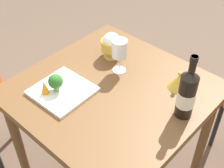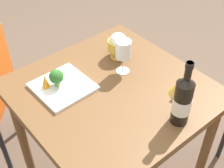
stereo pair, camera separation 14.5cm
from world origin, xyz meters
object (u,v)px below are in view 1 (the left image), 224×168
at_px(wine_glass, 120,49).
at_px(rice_bowl_lid, 179,81).
at_px(carrot_garnish_left, 45,87).
at_px(rice_bowl, 112,45).
at_px(serving_plate, 62,91).
at_px(broccoli_floret, 56,82).
at_px(wine_bottle, 187,94).

bearing_deg(wine_glass, rice_bowl_lid, -72.36).
distance_m(rice_bowl_lid, carrot_garnish_left, 0.62).
xyz_separation_m(wine_glass, carrot_garnish_left, (-0.37, 0.13, -0.08)).
relative_size(rice_bowl, carrot_garnish_left, 2.03).
bearing_deg(carrot_garnish_left, rice_bowl, -2.08).
height_order(wine_glass, serving_plate, wine_glass).
bearing_deg(serving_plate, broccoli_floret, 135.24).
xyz_separation_m(wine_bottle, serving_plate, (-0.26, 0.49, -0.11)).
bearing_deg(wine_glass, rice_bowl, 60.16).
height_order(serving_plate, carrot_garnish_left, carrot_garnish_left).
xyz_separation_m(rice_bowl_lid, serving_plate, (-0.39, 0.38, -0.03)).
xyz_separation_m(wine_glass, serving_plate, (-0.30, 0.09, -0.12)).
distance_m(rice_bowl_lid, broccoli_floret, 0.57).
distance_m(wine_glass, rice_bowl, 0.14).
bearing_deg(broccoli_floret, rice_bowl_lid, -43.84).
relative_size(wine_bottle, wine_glass, 1.71).
height_order(wine_bottle, wine_glass, wine_bottle).
xyz_separation_m(wine_glass, broccoli_floret, (-0.32, 0.10, -0.06)).
relative_size(rice_bowl_lid, serving_plate, 0.39).
bearing_deg(broccoli_floret, wine_glass, -18.20).
xyz_separation_m(rice_bowl, carrot_garnish_left, (-0.43, 0.02, -0.02)).
height_order(wine_glass, carrot_garnish_left, wine_glass).
distance_m(wine_bottle, broccoli_floret, 0.58).
xyz_separation_m(wine_bottle, wine_glass, (0.04, 0.40, 0.01)).
distance_m(rice_bowl, serving_plate, 0.37).
relative_size(wine_bottle, rice_bowl, 2.16).
height_order(wine_bottle, rice_bowl, wine_bottle).
xyz_separation_m(wine_bottle, carrot_garnish_left, (-0.32, 0.53, -0.07)).
xyz_separation_m(wine_bottle, rice_bowl_lid, (0.13, 0.11, -0.08)).
distance_m(wine_glass, serving_plate, 0.34).
distance_m(serving_plate, carrot_garnish_left, 0.09).
bearing_deg(broccoli_floret, carrot_garnish_left, 154.47).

